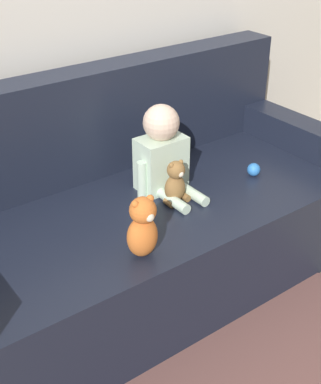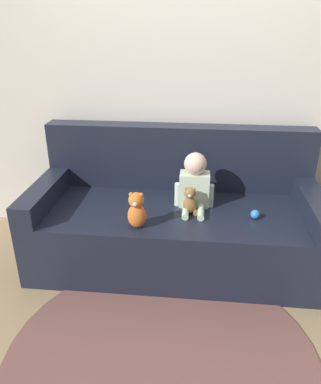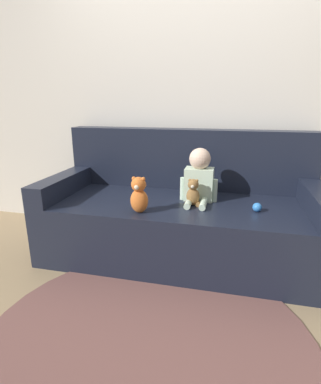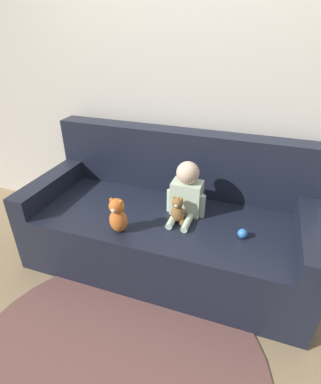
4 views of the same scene
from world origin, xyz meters
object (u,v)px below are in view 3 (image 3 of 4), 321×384
(person_baby, at_px, (199,178))
(teddy_bear_brown, at_px, (193,193))
(couch, at_px, (181,214))
(plush_toy_side, at_px, (139,195))
(toy_ball, at_px, (257,207))

(person_baby, bearing_deg, teddy_bear_brown, -101.60)
(person_baby, bearing_deg, couch, 169.99)
(teddy_bear_brown, height_order, plush_toy_side, plush_toy_side)
(person_baby, relative_size, plush_toy_side, 1.58)
(couch, height_order, teddy_bear_brown, couch)
(toy_ball, bearing_deg, couch, 161.85)
(couch, distance_m, plush_toy_side, 0.54)
(plush_toy_side, relative_size, toy_ball, 4.02)
(couch, height_order, person_baby, couch)
(person_baby, xyz_separation_m, plush_toy_side, (-0.37, -0.37, -0.05))
(teddy_bear_brown, height_order, toy_ball, teddy_bear_brown)
(person_baby, distance_m, toy_ball, 0.49)
(toy_ball, bearing_deg, plush_toy_side, -165.37)
(plush_toy_side, bearing_deg, toy_ball, 14.63)
(couch, height_order, toy_ball, couch)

